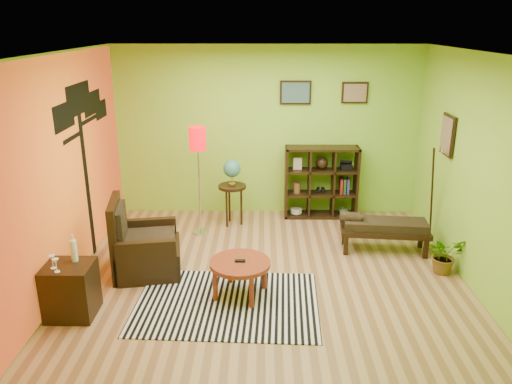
{
  "coord_description": "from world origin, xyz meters",
  "views": [
    {
      "loc": [
        -0.08,
        -5.86,
        3.13
      ],
      "look_at": [
        -0.16,
        0.21,
        1.05
      ],
      "focal_mm": 35.0,
      "sensor_mm": 36.0,
      "label": 1
    }
  ],
  "objects_px": {
    "cube_shelf": "(322,182)",
    "bench": "(383,227)",
    "side_cabinet": "(71,290)",
    "potted_plant": "(444,259)",
    "floor_lamp": "(198,148)",
    "armchair": "(143,250)",
    "globe_table": "(232,176)",
    "coffee_table": "(240,266)"
  },
  "relations": [
    {
      "from": "bench",
      "to": "side_cabinet",
      "type": "bearing_deg",
      "value": -156.13
    },
    {
      "from": "cube_shelf",
      "to": "bench",
      "type": "xyz_separation_m",
      "value": [
        0.72,
        -1.35,
        -0.23
      ]
    },
    {
      "from": "coffee_table",
      "to": "globe_table",
      "type": "relative_size",
      "value": 0.67
    },
    {
      "from": "floor_lamp",
      "to": "potted_plant",
      "type": "xyz_separation_m",
      "value": [
        3.33,
        -1.23,
        -1.16
      ]
    },
    {
      "from": "coffee_table",
      "to": "floor_lamp",
      "type": "relative_size",
      "value": 0.43
    },
    {
      "from": "globe_table",
      "to": "floor_lamp",
      "type": "bearing_deg",
      "value": -141.46
    },
    {
      "from": "side_cabinet",
      "to": "bench",
      "type": "relative_size",
      "value": 0.73
    },
    {
      "from": "side_cabinet",
      "to": "armchair",
      "type": "bearing_deg",
      "value": 61.48
    },
    {
      "from": "coffee_table",
      "to": "bench",
      "type": "distance_m",
      "value": 2.33
    },
    {
      "from": "coffee_table",
      "to": "side_cabinet",
      "type": "height_order",
      "value": "side_cabinet"
    },
    {
      "from": "floor_lamp",
      "to": "bench",
      "type": "height_order",
      "value": "floor_lamp"
    },
    {
      "from": "armchair",
      "to": "cube_shelf",
      "type": "xyz_separation_m",
      "value": [
        2.55,
        2.01,
        0.29
      ]
    },
    {
      "from": "armchair",
      "to": "cube_shelf",
      "type": "height_order",
      "value": "cube_shelf"
    },
    {
      "from": "armchair",
      "to": "globe_table",
      "type": "bearing_deg",
      "value": 56.46
    },
    {
      "from": "armchair",
      "to": "globe_table",
      "type": "distance_m",
      "value": 2.02
    },
    {
      "from": "armchair",
      "to": "potted_plant",
      "type": "relative_size",
      "value": 2.04
    },
    {
      "from": "side_cabinet",
      "to": "floor_lamp",
      "type": "xyz_separation_m",
      "value": [
        1.17,
        2.29,
        1.05
      ]
    },
    {
      "from": "globe_table",
      "to": "cube_shelf",
      "type": "distance_m",
      "value": 1.53
    },
    {
      "from": "potted_plant",
      "to": "coffee_table",
      "type": "bearing_deg",
      "value": -167.0
    },
    {
      "from": "coffee_table",
      "to": "bench",
      "type": "relative_size",
      "value": 0.56
    },
    {
      "from": "cube_shelf",
      "to": "bench",
      "type": "distance_m",
      "value": 1.54
    },
    {
      "from": "floor_lamp",
      "to": "bench",
      "type": "bearing_deg",
      "value": -12.57
    },
    {
      "from": "armchair",
      "to": "side_cabinet",
      "type": "distance_m",
      "value": 1.18
    },
    {
      "from": "coffee_table",
      "to": "cube_shelf",
      "type": "bearing_deg",
      "value": 64.23
    },
    {
      "from": "floor_lamp",
      "to": "potted_plant",
      "type": "relative_size",
      "value": 3.37
    },
    {
      "from": "side_cabinet",
      "to": "potted_plant",
      "type": "xyz_separation_m",
      "value": [
        4.5,
        1.06,
        -0.12
      ]
    },
    {
      "from": "bench",
      "to": "floor_lamp",
      "type": "bearing_deg",
      "value": 167.43
    },
    {
      "from": "potted_plant",
      "to": "armchair",
      "type": "bearing_deg",
      "value": -179.67
    },
    {
      "from": "coffee_table",
      "to": "bench",
      "type": "xyz_separation_m",
      "value": [
        1.97,
        1.25,
        -0.02
      ]
    },
    {
      "from": "globe_table",
      "to": "cube_shelf",
      "type": "xyz_separation_m",
      "value": [
        1.47,
        0.37,
        -0.22
      ]
    },
    {
      "from": "floor_lamp",
      "to": "bench",
      "type": "xyz_separation_m",
      "value": [
        2.66,
        -0.59,
        -0.99
      ]
    },
    {
      "from": "cube_shelf",
      "to": "coffee_table",
      "type": "bearing_deg",
      "value": -115.77
    },
    {
      "from": "armchair",
      "to": "bench",
      "type": "xyz_separation_m",
      "value": [
        3.27,
        0.66,
        0.06
      ]
    },
    {
      "from": "potted_plant",
      "to": "floor_lamp",
      "type": "bearing_deg",
      "value": 159.69
    },
    {
      "from": "coffee_table",
      "to": "potted_plant",
      "type": "relative_size",
      "value": 1.45
    },
    {
      "from": "side_cabinet",
      "to": "globe_table",
      "type": "height_order",
      "value": "globe_table"
    },
    {
      "from": "coffee_table",
      "to": "floor_lamp",
      "type": "xyz_separation_m",
      "value": [
        -0.69,
        1.84,
        0.98
      ]
    },
    {
      "from": "cube_shelf",
      "to": "side_cabinet",
      "type": "bearing_deg",
      "value": -135.68
    },
    {
      "from": "cube_shelf",
      "to": "bench",
      "type": "height_order",
      "value": "cube_shelf"
    },
    {
      "from": "potted_plant",
      "to": "cube_shelf",
      "type": "bearing_deg",
      "value": 124.94
    },
    {
      "from": "armchair",
      "to": "floor_lamp",
      "type": "height_order",
      "value": "floor_lamp"
    },
    {
      "from": "coffee_table",
      "to": "side_cabinet",
      "type": "xyz_separation_m",
      "value": [
        -1.86,
        -0.45,
        -0.07
      ]
    }
  ]
}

